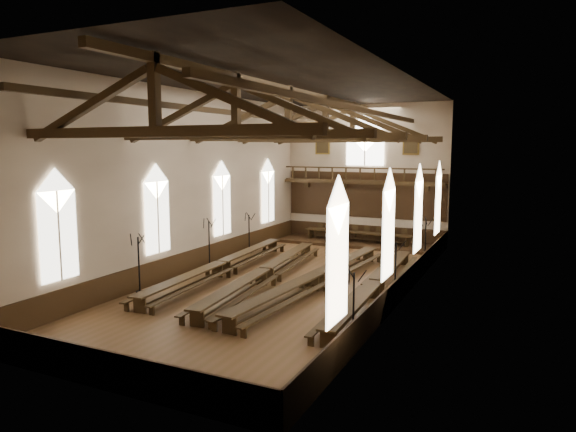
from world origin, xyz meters
name	(u,v)px	position (x,y,z in m)	size (l,w,h in m)	color
ground	(289,282)	(0.00, 0.00, 0.00)	(26.00, 26.00, 0.00)	brown
room_walls	(289,156)	(0.00, 0.00, 6.46)	(26.00, 26.00, 26.00)	#C9B398
wainscot_band	(289,271)	(0.00, 0.00, 0.60)	(12.00, 26.00, 1.20)	#362310
side_windows	(289,210)	(0.00, 0.00, 3.74)	(11.85, 19.80, 4.50)	white
end_window	(365,143)	(0.00, 12.90, 7.22)	(2.80, 0.12, 3.80)	white
minstrels_gallery	(363,189)	(0.00, 12.66, 3.91)	(11.80, 1.24, 3.70)	#352210
portraits	(365,145)	(0.00, 12.90, 7.10)	(7.75, 0.09, 1.45)	brown
roof_trusses	(289,121)	(0.00, 0.00, 8.22)	(11.70, 25.70, 2.80)	#352210
refectory_row_a	(221,265)	(-3.97, -0.21, 0.57)	(2.02, 14.72, 0.78)	#352210
refectory_row_b	(264,272)	(-1.11, -0.59, 0.56)	(2.31, 14.75, 0.77)	#352210
refectory_row_c	(316,277)	(1.77, -0.56, 0.59)	(2.21, 15.05, 0.81)	#352210
refectory_row_d	(376,284)	(4.71, -0.43, 0.56)	(1.86, 14.60, 0.77)	#352210
dais	(357,243)	(-0.01, 11.40, 0.10)	(11.40, 3.08, 0.21)	#362310
high_table	(357,233)	(-0.01, 11.40, 0.83)	(7.84, 1.16, 0.73)	#352210
high_chairs	(360,232)	(-0.01, 12.17, 0.78)	(6.81, 0.52, 1.05)	#352210
candelabrum_left_near	(139,275)	(-5.55, -4.86, 0.88)	(0.87, 0.82, 2.88)	black
candelabrum_left_mid	(209,253)	(-5.55, 1.02, 0.88)	(0.78, 0.89, 2.88)	black
candelabrum_left_far	(249,241)	(-5.55, 5.64, 0.81)	(0.74, 0.82, 2.67)	black
candelabrum_right_near	(353,319)	(5.55, -6.29, 0.81)	(0.76, 0.80, 2.65)	black
candelabrum_right_mid	(395,279)	(5.55, -0.11, 0.82)	(0.73, 0.83, 2.70)	black
candelabrum_right_far	(425,250)	(5.55, 7.17, 0.87)	(0.86, 0.83, 2.86)	black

